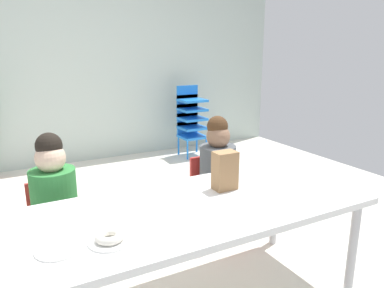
# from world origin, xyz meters

# --- Properties ---
(ground_plane) EXTENTS (6.08, 4.48, 0.02)m
(ground_plane) POSITION_xyz_m (-0.01, -0.01, -0.01)
(ground_plane) COLOR silver
(back_wall) EXTENTS (6.08, 0.10, 2.50)m
(back_wall) POSITION_xyz_m (0.00, 2.24, 1.25)
(back_wall) COLOR #B2C1B7
(back_wall) RESTS_ON ground_plane
(craft_table) EXTENTS (1.95, 0.78, 0.61)m
(craft_table) POSITION_xyz_m (0.10, -0.87, 0.56)
(craft_table) COLOR white
(craft_table) RESTS_ON ground_plane
(seated_child_near_camera) EXTENTS (0.32, 0.31, 0.92)m
(seated_child_near_camera) POSITION_xyz_m (-0.44, -0.26, 0.55)
(seated_child_near_camera) COLOR red
(seated_child_near_camera) RESTS_ON ground_plane
(seated_child_middle_seat) EXTENTS (0.32, 0.31, 0.92)m
(seated_child_middle_seat) POSITION_xyz_m (0.69, -0.26, 0.55)
(seated_child_middle_seat) COLOR red
(seated_child_middle_seat) RESTS_ON ground_plane
(kid_chair_blue_stack) EXTENTS (0.32, 0.30, 0.92)m
(kid_chair_blue_stack) POSITION_xyz_m (1.57, 1.78, 0.52)
(kid_chair_blue_stack) COLOR blue
(kid_chair_blue_stack) RESTS_ON ground_plane
(paper_bag_brown) EXTENTS (0.13, 0.09, 0.22)m
(paper_bag_brown) POSITION_xyz_m (0.42, -0.76, 0.72)
(paper_bag_brown) COLOR #9E754C
(paper_bag_brown) RESTS_ON craft_table
(paper_plate_near_edge) EXTENTS (0.18, 0.18, 0.01)m
(paper_plate_near_edge) POSITION_xyz_m (-0.32, -1.03, 0.61)
(paper_plate_near_edge) COLOR white
(paper_plate_near_edge) RESTS_ON craft_table
(paper_plate_center_table) EXTENTS (0.18, 0.18, 0.01)m
(paper_plate_center_table) POSITION_xyz_m (-0.52, -1.00, 0.61)
(paper_plate_center_table) COLOR white
(paper_plate_center_table) RESTS_ON craft_table
(donut_powdered_on_plate) EXTENTS (0.12, 0.12, 0.03)m
(donut_powdered_on_plate) POSITION_xyz_m (-0.32, -1.03, 0.63)
(donut_powdered_on_plate) COLOR white
(donut_powdered_on_plate) RESTS_ON craft_table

